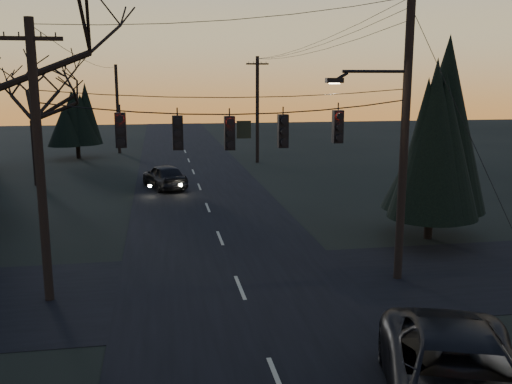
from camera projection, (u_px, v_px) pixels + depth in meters
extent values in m
cube|color=black|center=(211.00, 216.00, 28.43)|extent=(8.00, 120.00, 0.02)
cube|color=black|center=(240.00, 288.00, 18.77)|extent=(60.00, 7.00, 0.02)
cylinder|color=black|center=(231.00, 101.00, 17.53)|extent=(11.50, 0.04, 0.04)
cylinder|color=black|center=(429.00, 220.00, 24.44)|extent=(0.36, 0.36, 1.60)
cone|color=black|center=(434.00, 138.00, 23.74)|extent=(4.04, 4.04, 6.32)
cylinder|color=black|center=(36.00, 153.00, 36.40)|extent=(0.44, 0.44, 4.17)
cylinder|color=black|center=(78.00, 149.00, 48.99)|extent=(0.36, 0.36, 1.60)
cone|color=black|center=(76.00, 116.00, 48.43)|extent=(3.73, 3.73, 4.89)
imported|color=black|center=(460.00, 384.00, 11.24)|extent=(4.74, 6.81, 1.73)
imported|color=black|center=(164.00, 176.00, 35.59)|extent=(3.09, 4.82, 1.53)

